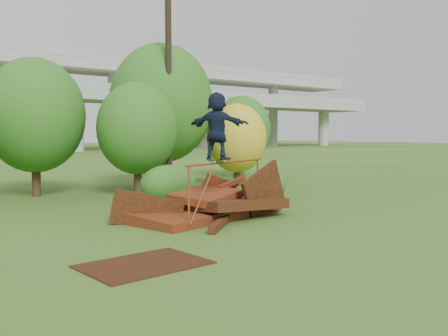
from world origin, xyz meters
TOP-DOWN VIEW (x-y plane):
  - ground at (0.00, 0.00)m, footprint 240.00×240.00m
  - scrap_pile at (-0.85, 2.58)m, footprint 5.92×3.39m
  - grind_rail at (-0.53, 2.20)m, footprint 4.02×1.50m
  - skateboard at (-1.05, 2.01)m, footprint 0.76×0.44m
  - skater at (-1.05, 2.01)m, footprint 1.41×1.87m
  - flat_plate at (-5.12, -0.88)m, footprint 2.48×1.84m
  - tree_1 at (-3.23, 11.53)m, footprint 4.13×4.13m
  - tree_2 at (0.28, 9.26)m, footprint 3.41×3.41m
  - tree_3 at (2.79, 11.41)m, footprint 5.02×5.02m
  - tree_4 at (5.88, 9.42)m, footprint 2.97×2.97m
  - tree_5 at (9.23, 12.99)m, footprint 3.45×3.45m
  - shrub_left at (-0.17, 6.12)m, footprint 2.12×1.95m
  - shrub_right at (3.22, 4.58)m, footprint 1.77×1.62m
  - utility_pole at (1.96, 9.43)m, footprint 1.40×0.28m

SIDE VIEW (x-z plane):
  - ground at x=0.00m, z-range 0.00..0.00m
  - flat_plate at x=-5.12m, z-range 0.00..0.03m
  - scrap_pile at x=-0.85m, z-range -0.73..1.49m
  - shrub_right at x=3.22m, z-range 0.00..1.26m
  - shrub_left at x=-0.17m, z-range 0.00..1.47m
  - grind_rail at x=-0.53m, z-range 0.49..2.28m
  - skateboard at x=-1.05m, z-range 1.81..1.88m
  - tree_4 at x=5.88m, z-range 0.34..4.43m
  - tree_2 at x=0.28m, z-range 0.43..5.23m
  - skater at x=-1.05m, z-range 1.86..3.82m
  - tree_5 at x=9.23m, z-range 0.43..5.28m
  - tree_1 at x=-3.23m, z-range 0.49..6.23m
  - tree_3 at x=2.79m, z-range 0.59..7.55m
  - utility_pole at x=1.96m, z-range 0.07..11.22m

